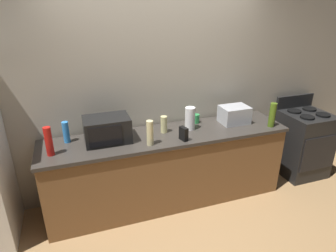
{
  "coord_description": "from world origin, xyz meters",
  "views": [
    {
      "loc": [
        -0.99,
        -2.46,
        2.29
      ],
      "look_at": [
        0.0,
        0.4,
        1.0
      ],
      "focal_mm": 31.29,
      "sensor_mm": 36.0,
      "label": 1
    }
  ],
  "objects": [
    {
      "name": "ground_plane",
      "position": [
        0.0,
        0.0,
        0.0
      ],
      "size": [
        8.0,
        8.0,
        0.0
      ],
      "primitive_type": "plane",
      "color": "#A87F51"
    },
    {
      "name": "cordless_phone",
      "position": [
        0.11,
        0.2,
        0.98
      ],
      "size": [
        0.08,
        0.12,
        0.15
      ],
      "primitive_type": "cube",
      "rotation": [
        0.0,
        0.0,
        0.25
      ],
      "color": "black",
      "rests_on": "counter_run"
    },
    {
      "name": "paper_towel_roll",
      "position": [
        0.29,
        0.45,
        1.04
      ],
      "size": [
        0.12,
        0.12,
        0.27
      ],
      "primitive_type": "cylinder",
      "color": "white",
      "rests_on": "counter_run"
    },
    {
      "name": "bottle_hot_sauce",
      "position": [
        -1.25,
        0.31,
        1.05
      ],
      "size": [
        0.07,
        0.07,
        0.3
      ],
      "primitive_type": "cylinder",
      "color": "red",
      "rests_on": "counter_run"
    },
    {
      "name": "back_wall",
      "position": [
        0.0,
        0.81,
        1.35
      ],
      "size": [
        6.4,
        0.1,
        2.7
      ],
      "primitive_type": "cube",
      "color": "#B2A893",
      "rests_on": "ground_plane"
    },
    {
      "name": "bottle_hand_soap",
      "position": [
        -0.26,
        0.21,
        1.04
      ],
      "size": [
        0.07,
        0.07,
        0.27
      ],
      "primitive_type": "cylinder",
      "color": "beige",
      "rests_on": "counter_run"
    },
    {
      "name": "mug_green",
      "position": [
        0.44,
        0.61,
        0.95
      ],
      "size": [
        0.09,
        0.09,
        0.11
      ],
      "primitive_type": "cylinder",
      "color": "#2D8C47",
      "rests_on": "counter_run"
    },
    {
      "name": "toaster_oven",
      "position": [
        0.89,
        0.46,
        1.01
      ],
      "size": [
        0.34,
        0.26,
        0.21
      ],
      "primitive_type": "cube",
      "color": "#B7BABF",
      "rests_on": "counter_run"
    },
    {
      "name": "bottle_spray_cleaner",
      "position": [
        -1.09,
        0.56,
        1.02
      ],
      "size": [
        0.07,
        0.07,
        0.23
      ],
      "primitive_type": "cylinder",
      "color": "#338CE5",
      "rests_on": "counter_run"
    },
    {
      "name": "bottle_olive_oil",
      "position": [
        1.25,
        0.21,
        1.05
      ],
      "size": [
        0.08,
        0.08,
        0.29
      ],
      "primitive_type": "cylinder",
      "color": "#4C6B19",
      "rests_on": "counter_run"
    },
    {
      "name": "microwave",
      "position": [
        -0.67,
        0.45,
        1.04
      ],
      "size": [
        0.48,
        0.35,
        0.27
      ],
      "color": "black",
      "rests_on": "counter_run"
    },
    {
      "name": "stove_range",
      "position": [
        2.0,
        0.4,
        0.46
      ],
      "size": [
        0.6,
        0.61,
        1.08
      ],
      "color": "black",
      "rests_on": "ground_plane"
    },
    {
      "name": "counter_run",
      "position": [
        0.0,
        0.4,
        0.45
      ],
      "size": [
        2.84,
        0.64,
        0.9
      ],
      "color": "brown",
      "rests_on": "ground_plane"
    },
    {
      "name": "bottle_vinegar",
      "position": [
        -0.03,
        0.46,
        1.0
      ],
      "size": [
        0.08,
        0.08,
        0.2
      ],
      "primitive_type": "cylinder",
      "color": "beige",
      "rests_on": "counter_run"
    }
  ]
}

